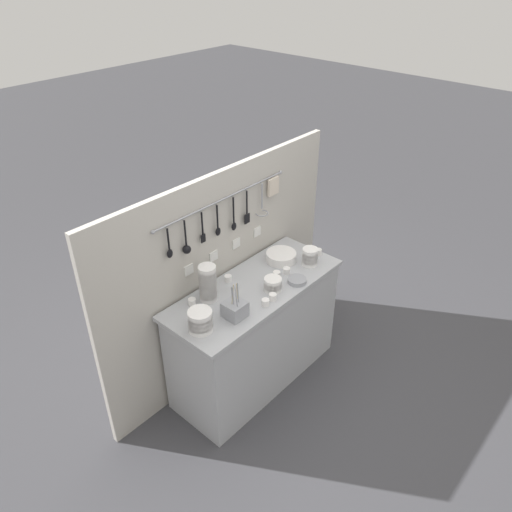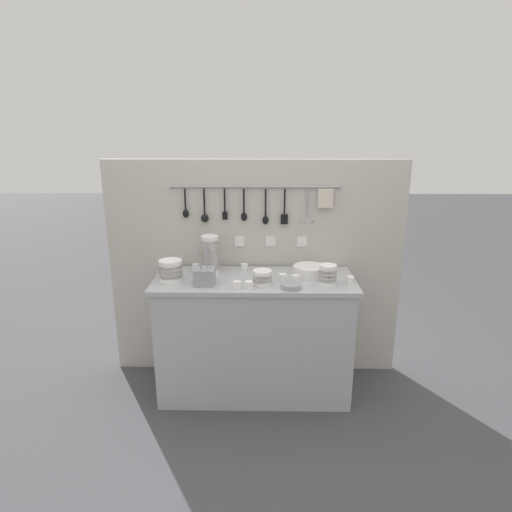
{
  "view_description": "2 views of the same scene",
  "coord_description": "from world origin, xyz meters",
  "px_view_note": "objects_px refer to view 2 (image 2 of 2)",
  "views": [
    {
      "loc": [
        -2.05,
        -1.83,
        2.85
      ],
      "look_at": [
        -0.01,
        -0.02,
        1.11
      ],
      "focal_mm": 35.0,
      "sensor_mm": 36.0,
      "label": 1
    },
    {
      "loc": [
        0.05,
        -2.69,
        1.79
      ],
      "look_at": [
        0.01,
        0.03,
        0.99
      ],
      "focal_mm": 30.0,
      "sensor_mm": 36.0,
      "label": 2
    }
  ],
  "objects_px": {
    "steel_mixing_bowl": "(291,286)",
    "cup_edge_far": "(295,278)",
    "cup_by_caddy": "(237,285)",
    "cup_back_left": "(350,280)",
    "bowl_stack_short_front": "(171,270)",
    "cup_back_right": "(244,267)",
    "bowl_stack_wide_centre": "(262,277)",
    "bowl_stack_back_corner": "(210,254)",
    "cup_mid_row": "(283,277)",
    "cup_front_right": "(249,285)",
    "cup_centre": "(196,267)",
    "cutlery_caddy": "(205,276)",
    "plate_stack": "(309,270)",
    "bowl_stack_tall_left": "(328,275)"
  },
  "relations": [
    {
      "from": "steel_mixing_bowl",
      "to": "cup_edge_far",
      "type": "relative_size",
      "value": 2.52
    },
    {
      "from": "cup_by_caddy",
      "to": "cup_back_left",
      "type": "distance_m",
      "value": 0.73
    },
    {
      "from": "bowl_stack_short_front",
      "to": "cup_back_right",
      "type": "height_order",
      "value": "bowl_stack_short_front"
    },
    {
      "from": "cup_back_right",
      "to": "bowl_stack_wide_centre",
      "type": "bearing_deg",
      "value": -66.69
    },
    {
      "from": "bowl_stack_short_front",
      "to": "steel_mixing_bowl",
      "type": "height_order",
      "value": "bowl_stack_short_front"
    },
    {
      "from": "bowl_stack_back_corner",
      "to": "steel_mixing_bowl",
      "type": "bearing_deg",
      "value": -30.17
    },
    {
      "from": "bowl_stack_wide_centre",
      "to": "cup_mid_row",
      "type": "bearing_deg",
      "value": 29.71
    },
    {
      "from": "cup_by_caddy",
      "to": "cup_front_right",
      "type": "xyz_separation_m",
      "value": [
        0.08,
        0.0,
        0.0
      ]
    },
    {
      "from": "cup_centre",
      "to": "cup_back_right",
      "type": "xyz_separation_m",
      "value": [
        0.34,
        0.01,
        0.0
      ]
    },
    {
      "from": "bowl_stack_wide_centre",
      "to": "cup_front_right",
      "type": "relative_size",
      "value": 2.34
    },
    {
      "from": "cutlery_caddy",
      "to": "cup_back_left",
      "type": "distance_m",
      "value": 0.94
    },
    {
      "from": "steel_mixing_bowl",
      "to": "cup_edge_far",
      "type": "height_order",
      "value": "cup_edge_far"
    },
    {
      "from": "bowl_stack_wide_centre",
      "to": "plate_stack",
      "type": "height_order",
      "value": "bowl_stack_wide_centre"
    },
    {
      "from": "bowl_stack_tall_left",
      "to": "steel_mixing_bowl",
      "type": "xyz_separation_m",
      "value": [
        -0.24,
        -0.07,
        -0.05
      ]
    },
    {
      "from": "cup_by_caddy",
      "to": "cup_mid_row",
      "type": "bearing_deg",
      "value": 26.86
    },
    {
      "from": "plate_stack",
      "to": "cup_by_caddy",
      "type": "xyz_separation_m",
      "value": [
        -0.48,
        -0.26,
        -0.01
      ]
    },
    {
      "from": "cutlery_caddy",
      "to": "cup_centre",
      "type": "xyz_separation_m",
      "value": [
        -0.1,
        0.29,
        -0.03
      ]
    },
    {
      "from": "steel_mixing_bowl",
      "to": "cutlery_caddy",
      "type": "height_order",
      "value": "cutlery_caddy"
    },
    {
      "from": "bowl_stack_back_corner",
      "to": "cup_edge_far",
      "type": "height_order",
      "value": "bowl_stack_back_corner"
    },
    {
      "from": "cup_mid_row",
      "to": "cup_back_right",
      "type": "xyz_separation_m",
      "value": [
        -0.26,
        0.22,
        0.0
      ]
    },
    {
      "from": "cup_by_caddy",
      "to": "cup_back_left",
      "type": "relative_size",
      "value": 1.0
    },
    {
      "from": "cutlery_caddy",
      "to": "cup_back_left",
      "type": "bearing_deg",
      "value": 2.01
    },
    {
      "from": "cup_edge_far",
      "to": "cup_mid_row",
      "type": "bearing_deg",
      "value": 164.21
    },
    {
      "from": "cup_front_right",
      "to": "cutlery_caddy",
      "type": "bearing_deg",
      "value": 166.44
    },
    {
      "from": "bowl_stack_back_corner",
      "to": "cup_by_caddy",
      "type": "distance_m",
      "value": 0.39
    },
    {
      "from": "bowl_stack_tall_left",
      "to": "cup_back_right",
      "type": "height_order",
      "value": "bowl_stack_tall_left"
    },
    {
      "from": "plate_stack",
      "to": "bowl_stack_short_front",
      "type": "bearing_deg",
      "value": -172.25
    },
    {
      "from": "bowl_stack_tall_left",
      "to": "cup_front_right",
      "type": "xyz_separation_m",
      "value": [
        -0.5,
        -0.07,
        -0.04
      ]
    },
    {
      "from": "cup_edge_far",
      "to": "cup_centre",
      "type": "bearing_deg",
      "value": 161.17
    },
    {
      "from": "cup_back_left",
      "to": "cup_centre",
      "type": "xyz_separation_m",
      "value": [
        -1.04,
        0.25,
        0.0
      ]
    },
    {
      "from": "cup_centre",
      "to": "cup_front_right",
      "type": "height_order",
      "value": "same"
    },
    {
      "from": "bowl_stack_short_front",
      "to": "cup_back_right",
      "type": "relative_size",
      "value": 2.92
    },
    {
      "from": "cup_front_right",
      "to": "cup_edge_far",
      "type": "bearing_deg",
      "value": 22.32
    },
    {
      "from": "plate_stack",
      "to": "cup_back_left",
      "type": "distance_m",
      "value": 0.29
    },
    {
      "from": "bowl_stack_short_front",
      "to": "bowl_stack_back_corner",
      "type": "bearing_deg",
      "value": 37.15
    },
    {
      "from": "bowl_stack_back_corner",
      "to": "plate_stack",
      "type": "distance_m",
      "value": 0.69
    },
    {
      "from": "bowl_stack_back_corner",
      "to": "cup_centre",
      "type": "relative_size",
      "value": 5.08
    },
    {
      "from": "steel_mixing_bowl",
      "to": "cup_edge_far",
      "type": "xyz_separation_m",
      "value": [
        0.04,
        0.12,
        0.01
      ]
    },
    {
      "from": "steel_mixing_bowl",
      "to": "bowl_stack_short_front",
      "type": "bearing_deg",
      "value": 170.35
    },
    {
      "from": "bowl_stack_wide_centre",
      "to": "cup_back_right",
      "type": "bearing_deg",
      "value": 113.31
    },
    {
      "from": "cup_back_right",
      "to": "cup_centre",
      "type": "bearing_deg",
      "value": -178.37
    },
    {
      "from": "cup_front_right",
      "to": "bowl_stack_tall_left",
      "type": "bearing_deg",
      "value": 8.05
    },
    {
      "from": "cup_by_caddy",
      "to": "cup_front_right",
      "type": "bearing_deg",
      "value": 1.89
    },
    {
      "from": "bowl_stack_back_corner",
      "to": "bowl_stack_tall_left",
      "type": "distance_m",
      "value": 0.82
    },
    {
      "from": "cup_by_caddy",
      "to": "cup_front_right",
      "type": "height_order",
      "value": "same"
    },
    {
      "from": "bowl_stack_wide_centre",
      "to": "cup_front_right",
      "type": "xyz_separation_m",
      "value": [
        -0.08,
        -0.07,
        -0.02
      ]
    },
    {
      "from": "cutlery_caddy",
      "to": "cup_front_right",
      "type": "relative_size",
      "value": 5.11
    },
    {
      "from": "bowl_stack_wide_centre",
      "to": "cutlery_caddy",
      "type": "relative_size",
      "value": 0.46
    },
    {
      "from": "cutlery_caddy",
      "to": "bowl_stack_back_corner",
      "type": "bearing_deg",
      "value": 87.94
    },
    {
      "from": "cup_back_left",
      "to": "cup_front_right",
      "type": "relative_size",
      "value": 1.0
    }
  ]
}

